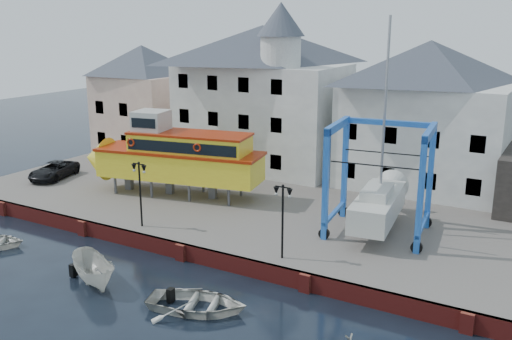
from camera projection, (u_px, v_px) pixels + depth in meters
The scene contains 13 objects.
ground at pixel (182, 260), 33.43m from camera, with size 140.00×140.00×0.00m, color black.
hardstanding at pixel (271, 202), 42.51m from camera, with size 44.00×22.00×1.00m, color #5F5955.
quay_wall at pixel (183, 252), 33.39m from camera, with size 44.00×0.47×1.00m.
building_pink at pixel (144, 99), 55.62m from camera, with size 8.00×7.00×10.30m.
building_white_main at pixel (263, 95), 49.30m from camera, with size 14.00×8.30×14.00m.
building_white_right at pixel (426, 115), 43.30m from camera, with size 12.00×8.00×11.20m.
lamp_post_left at pixel (139, 178), 35.30m from camera, with size 1.12×0.32×4.20m.
lamp_post_right at pixel (283, 203), 30.47m from camera, with size 1.12×0.32×4.20m.
tour_boat at pixel (169, 156), 42.03m from camera, with size 14.64×6.05×6.21m.
travel_lift at pixel (381, 196), 35.06m from camera, with size 6.55×8.75×12.92m.
van at pixel (54, 170), 46.80m from camera, with size 2.23×4.85×1.35m, color black.
motorboat_a at pixel (95, 283), 30.47m from camera, with size 1.66×4.41×1.70m, color silver.
motorboat_b at pixel (197, 310), 27.66m from camera, with size 3.51×4.92×1.02m, color silver.
Camera 1 is at (19.25, -24.64, 13.67)m, focal length 40.00 mm.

